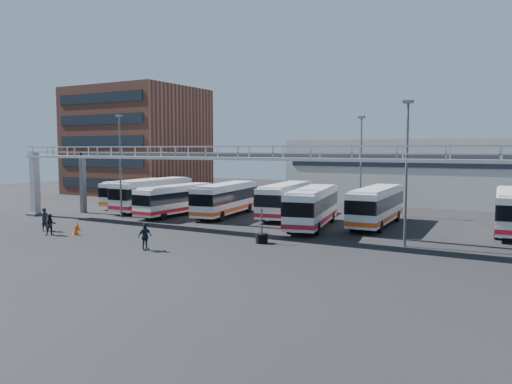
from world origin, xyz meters
The scene contains 20 objects.
ground centered at (0.00, 0.00, 0.00)m, with size 140.00×140.00×0.00m, color black.
gantry centered at (0.00, 5.87, 5.51)m, with size 51.40×5.15×7.10m.
apartment_building centered at (-34.00, 30.00, 8.00)m, with size 18.00×15.00×16.00m, color brown.
warehouse centered at (12.00, 38.00, 4.00)m, with size 42.00×14.00×8.00m, color #9E9E99.
light_pole_left centered at (-16.00, 8.00, 5.73)m, with size 0.70×0.35×10.21m.
light_pole_mid centered at (12.00, 7.00, 5.73)m, with size 0.70×0.35×10.21m.
light_pole_back centered at (4.00, 22.00, 5.73)m, with size 0.70×0.35×10.21m.
bus_0 centered at (-21.82, 16.49, 1.74)m, with size 3.10×10.50×3.15m.
bus_1 centered at (-17.27, 14.25, 1.93)m, with size 3.23×11.62×3.49m.
bus_2 centered at (-12.35, 12.13, 1.73)m, with size 2.65×10.37×3.13m.
bus_3 centered at (-7.65, 14.23, 1.85)m, with size 4.07×11.25×3.34m.
bus_4 centered at (-1.87, 16.42, 1.88)m, with size 4.11×11.41×3.39m.
bus_5 centered at (2.98, 11.65, 1.91)m, with size 4.83×11.66×3.45m.
bus_6 centered at (7.59, 15.40, 1.90)m, with size 3.17×11.42×3.43m.
pedestrian_a centered at (-15.83, -0.99, 0.97)m, with size 0.71×0.47×1.95m, color black.
pedestrian_b centered at (-13.72, -2.11, 0.85)m, with size 0.83×0.65×1.71m, color #211F2B.
pedestrian_d centered at (-3.08, -2.96, 0.94)m, with size 1.10×0.46×1.88m, color #19262D.
cone_left centered at (-13.87, 0.64, 0.35)m, with size 0.44×0.44×0.70m, color #DF540C.
cone_right centered at (-12.04, -1.10, 0.39)m, with size 0.49×0.49×0.78m, color #DF540C.
tire_stack centered at (2.60, 3.17, 0.43)m, with size 0.89×0.89×2.54m.
Camera 1 is at (19.88, -28.37, 6.88)m, focal length 35.00 mm.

